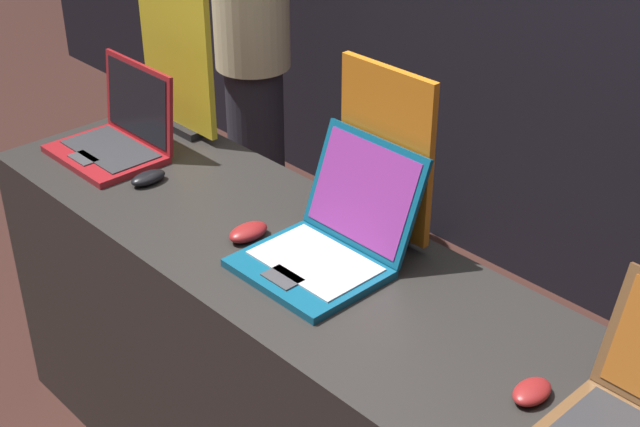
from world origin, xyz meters
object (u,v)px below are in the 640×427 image
object	(u,v)px
mouse_middle	(248,232)
person_bystander	(253,51)
mouse_front	(148,178)
laptop_front	(118,134)
mouse_back	(532,392)
promo_stand_front	(177,58)
promo_stand_middle	(386,159)
laptop_middle	(331,238)

from	to	relation	value
mouse_middle	person_bystander	distance (m)	1.52
mouse_front	laptop_front	bearing A→B (deg)	167.23
mouse_middle	mouse_back	distance (m)	0.84
laptop_front	promo_stand_front	size ratio (longest dim) A/B	0.67
promo_stand_front	promo_stand_middle	size ratio (longest dim) A/B	1.12
laptop_middle	person_bystander	distance (m)	1.65
mouse_front	person_bystander	world-z (taller)	person_bystander
laptop_middle	person_bystander	world-z (taller)	person_bystander
laptop_front	person_bystander	world-z (taller)	person_bystander
laptop_front	mouse_middle	bearing A→B (deg)	-3.22
promo_stand_middle	person_bystander	world-z (taller)	person_bystander
mouse_middle	promo_stand_middle	xyz separation A→B (m)	(0.22, 0.26, 0.20)
mouse_back	person_bystander	bearing A→B (deg)	154.57
promo_stand_middle	laptop_middle	bearing A→B (deg)	-90.00
person_bystander	laptop_front	bearing A→B (deg)	-61.48
mouse_front	mouse_middle	size ratio (longest dim) A/B	0.96
laptop_front	mouse_back	bearing A→B (deg)	-0.59
laptop_front	promo_stand_middle	bearing A→B (deg)	14.64
promo_stand_front	promo_stand_middle	xyz separation A→B (m)	(0.87, -0.00, -0.03)
laptop_front	promo_stand_middle	xyz separation A→B (m)	(0.87, 0.23, 0.15)
mouse_front	promo_stand_middle	size ratio (longest dim) A/B	0.24
person_bystander	laptop_middle	bearing A→B (deg)	-32.93
laptop_front	mouse_back	size ratio (longest dim) A/B	3.50
promo_stand_front	mouse_middle	size ratio (longest dim) A/B	4.48
laptop_middle	person_bystander	size ratio (longest dim) A/B	0.24
mouse_back	person_bystander	distance (m)	2.22
laptop_front	promo_stand_front	xyz separation A→B (m)	(0.00, 0.23, 0.18)
laptop_middle	person_bystander	xyz separation A→B (m)	(-1.38, 0.90, -0.11)
mouse_front	promo_stand_middle	bearing A→B (deg)	23.39
mouse_front	mouse_back	bearing A→B (deg)	1.63
laptop_front	mouse_back	xyz separation A→B (m)	(1.50, -0.02, -0.05)
laptop_middle	person_bystander	bearing A→B (deg)	147.07
laptop_middle	mouse_middle	bearing A→B (deg)	-160.09
laptop_front	mouse_back	distance (m)	1.50
person_bystander	promo_stand_front	bearing A→B (deg)	-54.24
laptop_middle	promo_stand_middle	world-z (taller)	promo_stand_middle
mouse_middle	person_bystander	bearing A→B (deg)	140.02
promo_stand_front	laptop_middle	bearing A→B (deg)	-12.12
promo_stand_front	mouse_middle	bearing A→B (deg)	-22.24
promo_stand_middle	mouse_back	xyz separation A→B (m)	(0.62, -0.24, -0.20)
laptop_middle	promo_stand_middle	bearing A→B (deg)	90.00
promo_stand_front	laptop_middle	size ratio (longest dim) A/B	1.33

